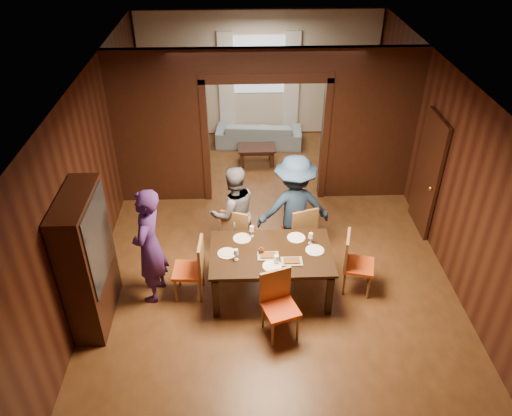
{
  "coord_description": "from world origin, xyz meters",
  "views": [
    {
      "loc": [
        -0.48,
        -6.7,
        5.28
      ],
      "look_at": [
        -0.25,
        -0.4,
        1.05
      ],
      "focal_mm": 35.0,
      "sensor_mm": 36.0,
      "label": 1
    }
  ],
  "objects_px": {
    "person_grey": "(233,213)",
    "chair_far_l": "(239,231)",
    "chair_right": "(359,264)",
    "hutch": "(88,261)",
    "chair_left": "(188,269)",
    "chair_near": "(281,307)",
    "person_purple": "(149,246)",
    "chair_far_r": "(299,229)",
    "person_navy": "(294,208)",
    "dining_table": "(271,272)",
    "coffee_table": "(257,155)",
    "sofa": "(259,133)"
  },
  "relations": [
    {
      "from": "person_grey",
      "to": "chair_far_l",
      "type": "distance_m",
      "value": 0.33
    },
    {
      "from": "chair_right",
      "to": "hutch",
      "type": "relative_size",
      "value": 0.48
    },
    {
      "from": "chair_left",
      "to": "chair_near",
      "type": "distance_m",
      "value": 1.53
    },
    {
      "from": "person_purple",
      "to": "chair_near",
      "type": "bearing_deg",
      "value": 75.47
    },
    {
      "from": "person_purple",
      "to": "chair_right",
      "type": "distance_m",
      "value": 3.06
    },
    {
      "from": "chair_right",
      "to": "chair_far_r",
      "type": "height_order",
      "value": "same"
    },
    {
      "from": "person_navy",
      "to": "chair_far_r",
      "type": "height_order",
      "value": "person_navy"
    },
    {
      "from": "dining_table",
      "to": "coffee_table",
      "type": "height_order",
      "value": "dining_table"
    },
    {
      "from": "sofa",
      "to": "chair_far_r",
      "type": "xyz_separation_m",
      "value": [
        0.48,
        -4.04,
        0.2
      ]
    },
    {
      "from": "chair_far_r",
      "to": "chair_near",
      "type": "distance_m",
      "value": 1.8
    },
    {
      "from": "chair_far_l",
      "to": "chair_near",
      "type": "height_order",
      "value": "same"
    },
    {
      "from": "chair_left",
      "to": "chair_far_l",
      "type": "height_order",
      "value": "same"
    },
    {
      "from": "chair_right",
      "to": "chair_near",
      "type": "height_order",
      "value": "same"
    },
    {
      "from": "person_grey",
      "to": "chair_right",
      "type": "relative_size",
      "value": 1.66
    },
    {
      "from": "chair_left",
      "to": "chair_far_l",
      "type": "bearing_deg",
      "value": 143.82
    },
    {
      "from": "hutch",
      "to": "chair_far_l",
      "type": "bearing_deg",
      "value": 32.79
    },
    {
      "from": "dining_table",
      "to": "chair_far_l",
      "type": "xyz_separation_m",
      "value": [
        -0.46,
        0.92,
        0.1
      ]
    },
    {
      "from": "chair_left",
      "to": "sofa",
      "type": "bearing_deg",
      "value": 169.09
    },
    {
      "from": "person_navy",
      "to": "coffee_table",
      "type": "bearing_deg",
      "value": -88.25
    },
    {
      "from": "sofa",
      "to": "chair_far_l",
      "type": "height_order",
      "value": "chair_far_l"
    },
    {
      "from": "chair_left",
      "to": "chair_far_r",
      "type": "bearing_deg",
      "value": 121.27
    },
    {
      "from": "person_navy",
      "to": "chair_right",
      "type": "xyz_separation_m",
      "value": [
        0.89,
        -0.9,
        -0.42
      ]
    },
    {
      "from": "chair_right",
      "to": "chair_far_r",
      "type": "relative_size",
      "value": 1.0
    },
    {
      "from": "coffee_table",
      "to": "chair_far_l",
      "type": "xyz_separation_m",
      "value": [
        -0.41,
        -3.13,
        0.28
      ]
    },
    {
      "from": "person_grey",
      "to": "hutch",
      "type": "bearing_deg",
      "value": 15.01
    },
    {
      "from": "person_grey",
      "to": "dining_table",
      "type": "height_order",
      "value": "person_grey"
    },
    {
      "from": "person_grey",
      "to": "coffee_table",
      "type": "height_order",
      "value": "person_grey"
    },
    {
      "from": "chair_left",
      "to": "chair_right",
      "type": "height_order",
      "value": "same"
    },
    {
      "from": "person_purple",
      "to": "person_grey",
      "type": "height_order",
      "value": "person_purple"
    },
    {
      "from": "person_navy",
      "to": "sofa",
      "type": "relative_size",
      "value": 0.92
    },
    {
      "from": "person_purple",
      "to": "sofa",
      "type": "height_order",
      "value": "person_purple"
    },
    {
      "from": "coffee_table",
      "to": "chair_near",
      "type": "xyz_separation_m",
      "value": [
        0.13,
        -4.87,
        0.28
      ]
    },
    {
      "from": "person_purple",
      "to": "chair_far_r",
      "type": "relative_size",
      "value": 1.88
    },
    {
      "from": "person_purple",
      "to": "chair_right",
      "type": "height_order",
      "value": "person_purple"
    },
    {
      "from": "chair_far_r",
      "to": "chair_near",
      "type": "relative_size",
      "value": 1.0
    },
    {
      "from": "chair_right",
      "to": "chair_near",
      "type": "xyz_separation_m",
      "value": [
        -1.23,
        -0.85,
        0.0
      ]
    },
    {
      "from": "hutch",
      "to": "dining_table",
      "type": "bearing_deg",
      "value": 8.78
    },
    {
      "from": "chair_far_l",
      "to": "chair_near",
      "type": "bearing_deg",
      "value": 126.16
    },
    {
      "from": "person_navy",
      "to": "hutch",
      "type": "distance_m",
      "value": 3.18
    },
    {
      "from": "chair_far_r",
      "to": "hutch",
      "type": "distance_m",
      "value": 3.3
    },
    {
      "from": "chair_right",
      "to": "chair_left",
      "type": "bearing_deg",
      "value": 105.09
    },
    {
      "from": "person_grey",
      "to": "chair_far_r",
      "type": "xyz_separation_m",
      "value": [
        1.06,
        -0.04,
        -0.32
      ]
    },
    {
      "from": "chair_far_l",
      "to": "person_grey",
      "type": "bearing_deg",
      "value": -10.6
    },
    {
      "from": "sofa",
      "to": "dining_table",
      "type": "distance_m",
      "value": 4.97
    },
    {
      "from": "person_navy",
      "to": "dining_table",
      "type": "relative_size",
      "value": 1.02
    },
    {
      "from": "person_navy",
      "to": "chair_far_r",
      "type": "relative_size",
      "value": 1.86
    },
    {
      "from": "person_grey",
      "to": "dining_table",
      "type": "distance_m",
      "value": 1.18
    },
    {
      "from": "chair_near",
      "to": "hutch",
      "type": "distance_m",
      "value": 2.64
    },
    {
      "from": "dining_table",
      "to": "person_navy",
      "type": "bearing_deg",
      "value": 65.56
    },
    {
      "from": "coffee_table",
      "to": "chair_near",
      "type": "relative_size",
      "value": 0.82
    }
  ]
}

